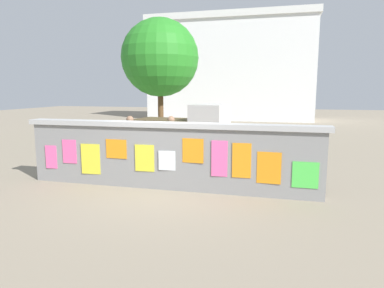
{
  "coord_description": "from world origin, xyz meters",
  "views": [
    {
      "loc": [
        2.64,
        -7.71,
        2.37
      ],
      "look_at": [
        0.33,
        1.1,
        0.94
      ],
      "focal_mm": 32.21,
      "sensor_mm": 36.0,
      "label": 1
    }
  ],
  "objects_px": {
    "person_bystander": "(171,137)",
    "motorcycle": "(254,163)",
    "bicycle_near": "(294,147)",
    "person_walking": "(130,137)",
    "tree_roadside": "(160,58)",
    "auto_rickshaw_truck": "(186,129)"
  },
  "relations": [
    {
      "from": "motorcycle",
      "to": "auto_rickshaw_truck",
      "type": "bearing_deg",
      "value": 128.46
    },
    {
      "from": "auto_rickshaw_truck",
      "to": "bicycle_near",
      "type": "bearing_deg",
      "value": -1.51
    },
    {
      "from": "auto_rickshaw_truck",
      "to": "tree_roadside",
      "type": "xyz_separation_m",
      "value": [
        -2.85,
        5.07,
        3.18
      ]
    },
    {
      "from": "motorcycle",
      "to": "person_walking",
      "type": "relative_size",
      "value": 1.17
    },
    {
      "from": "person_bystander",
      "to": "motorcycle",
      "type": "bearing_deg",
      "value": -12.31
    },
    {
      "from": "auto_rickshaw_truck",
      "to": "tree_roadside",
      "type": "distance_m",
      "value": 6.63
    },
    {
      "from": "bicycle_near",
      "to": "person_bystander",
      "type": "distance_m",
      "value": 4.75
    },
    {
      "from": "person_walking",
      "to": "tree_roadside",
      "type": "bearing_deg",
      "value": 103.87
    },
    {
      "from": "auto_rickshaw_truck",
      "to": "motorcycle",
      "type": "distance_m",
      "value": 4.73
    },
    {
      "from": "person_walking",
      "to": "person_bystander",
      "type": "height_order",
      "value": "same"
    },
    {
      "from": "motorcycle",
      "to": "bicycle_near",
      "type": "relative_size",
      "value": 1.11
    },
    {
      "from": "bicycle_near",
      "to": "tree_roadside",
      "type": "relative_size",
      "value": 0.28
    },
    {
      "from": "bicycle_near",
      "to": "person_bystander",
      "type": "height_order",
      "value": "person_bystander"
    },
    {
      "from": "motorcycle",
      "to": "tree_roadside",
      "type": "bearing_deg",
      "value": 123.41
    },
    {
      "from": "auto_rickshaw_truck",
      "to": "person_bystander",
      "type": "height_order",
      "value": "auto_rickshaw_truck"
    },
    {
      "from": "tree_roadside",
      "to": "auto_rickshaw_truck",
      "type": "bearing_deg",
      "value": -60.68
    },
    {
      "from": "auto_rickshaw_truck",
      "to": "bicycle_near",
      "type": "xyz_separation_m",
      "value": [
        4.04,
        -0.11,
        -0.54
      ]
    },
    {
      "from": "motorcycle",
      "to": "person_walking",
      "type": "height_order",
      "value": "person_walking"
    },
    {
      "from": "person_walking",
      "to": "motorcycle",
      "type": "bearing_deg",
      "value": -4.77
    },
    {
      "from": "auto_rickshaw_truck",
      "to": "bicycle_near",
      "type": "relative_size",
      "value": 2.2
    },
    {
      "from": "person_walking",
      "to": "tree_roadside",
      "type": "distance_m",
      "value": 9.24
    },
    {
      "from": "bicycle_near",
      "to": "tree_roadside",
      "type": "xyz_separation_m",
      "value": [
        -6.89,
        5.18,
        3.71
      ]
    }
  ]
}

